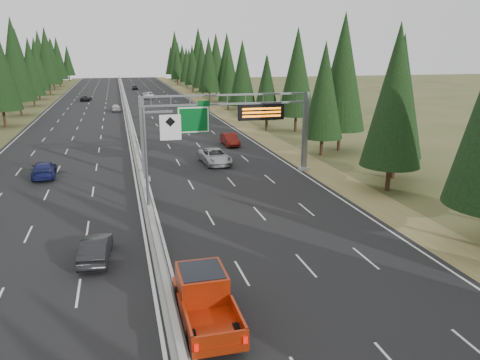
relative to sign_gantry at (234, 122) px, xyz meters
The scene contains 18 objects.
road 46.29m from the sign_gantry, 101.18° to the left, with size 32.00×260.00×0.08m, color black.
shoulder_right 46.28m from the sign_gantry, 78.86° to the left, with size 3.60×260.00×0.06m, color olive.
shoulder_left 52.70m from the sign_gantry, 120.63° to the left, with size 3.60×260.00×0.06m, color #3C4520.
median_barrier 46.25m from the sign_gantry, 101.18° to the left, with size 0.70×260.00×0.85m.
sign_gantry is the anchor object (origin of this frame).
hov_sign_pole 12.96m from the sign_gantry, 130.04° to the right, with size 2.80×0.50×8.00m.
tree_row_right 31.28m from the sign_gantry, 64.63° to the left, with size 11.75×241.74×18.99m.
silver_minivan 6.74m from the sign_gantry, 100.29° to the left, with size 2.65×5.75×1.60m, color #A7A7AC.
red_pickup 25.49m from the sign_gantry, 107.14° to the right, with size 2.25×6.31×2.05m.
car_ahead_green 30.59m from the sign_gantry, 90.94° to the left, with size 1.63×4.04×1.38m, color #155D2C.
car_ahead_dkred 15.30m from the sign_gantry, 78.32° to the left, with size 1.61×4.63×1.52m, color #62130E.
car_ahead_dkgrey 36.27m from the sign_gantry, 88.93° to the left, with size 1.96×4.83×1.40m, color black.
car_ahead_white 78.61m from the sign_gantry, 92.10° to the left, with size 2.56×5.54×1.54m, color white.
car_ahead_far 106.90m from the sign_gantry, 92.71° to the left, with size 1.55×3.85×1.31m, color black.
car_onc_near 21.26m from the sign_gantry, 126.61° to the right, with size 1.52×4.37×1.44m, color black.
car_onc_blue 18.76m from the sign_gantry, 168.11° to the left, with size 2.10×5.16×1.50m, color navy.
car_onc_white 54.92m from the sign_gantry, 101.55° to the left, with size 1.71×4.24×1.44m, color #B2B2B2.
car_onc_far 78.17m from the sign_gantry, 103.21° to the left, with size 2.15×4.66×1.29m, color black.
Camera 1 is at (-1.71, -7.95, 11.82)m, focal length 35.00 mm.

